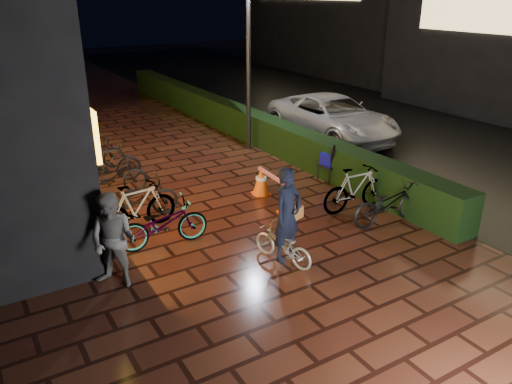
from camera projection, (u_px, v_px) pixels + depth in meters
ground at (284, 241)px, 10.47m from camera, size 80.00×80.00×0.00m
asphalt_road at (407, 130)px, 18.75m from camera, size 11.00×60.00×0.01m
hedge at (236, 119)px, 18.20m from camera, size 0.70×20.00×1.00m
bystander_person at (113, 241)px, 8.60m from camera, size 1.06×1.07×1.74m
van at (332, 117)px, 17.53m from camera, size 2.48×5.28×1.46m
lamp_post_hedge at (248, 62)px, 15.44m from camera, size 0.48×0.24×5.13m
lamp_post_sf at (48, 64)px, 13.94m from camera, size 0.52×0.16×5.40m
cyclist at (285, 229)px, 9.35m from camera, size 0.84×1.44×1.95m
traffic_barrier at (274, 190)px, 12.18m from camera, size 0.55×1.79×0.72m
cart_assembly at (330, 160)px, 13.55m from camera, size 0.70×0.74×1.15m
parked_bikes_storefront at (122, 185)px, 12.08m from camera, size 2.12×6.17×1.09m
parked_bikes_hedge at (373, 196)px, 11.37m from camera, size 2.01×1.64×1.09m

